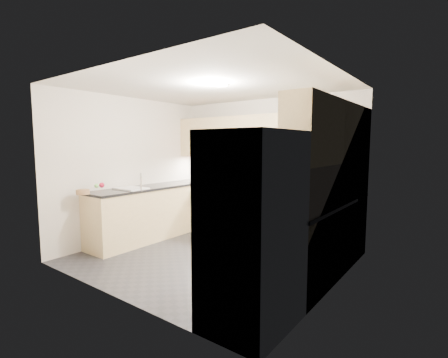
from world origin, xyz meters
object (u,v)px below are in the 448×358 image
gas_range (255,213)px  fruit_basket (83,192)px  microwave (259,143)px  cutting_board (213,183)px  refrigerator (253,230)px  utensil_bowl (348,190)px

gas_range → fruit_basket: 2.86m
fruit_basket → microwave: bearing=57.3°
cutting_board → fruit_basket: (-0.66, -2.27, 0.03)m
refrigerator → utensil_bowl: size_ratio=6.69×
gas_range → microwave: 1.25m
gas_range → fruit_basket: fruit_basket is taller
utensil_bowl → cutting_board: utensil_bowl is taller
utensil_bowl → cutting_board: 2.53m
fruit_basket → utensil_bowl: bearing=35.7°
microwave → cutting_board: size_ratio=2.08×
microwave → cutting_board: microwave is taller
microwave → refrigerator: 3.04m
gas_range → utensil_bowl: utensil_bowl is taller
cutting_board → refrigerator: bearing=-45.0°
gas_range → fruit_basket: bearing=-124.1°
microwave → refrigerator: size_ratio=0.42×
cutting_board → fruit_basket: bearing=-106.2°
microwave → refrigerator: (1.45, -2.55, -0.80)m
microwave → fruit_basket: microwave is taller
gas_range → microwave: size_ratio=1.20×
gas_range → utensil_bowl: 1.71m
refrigerator → utensil_bowl: bearing=86.1°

